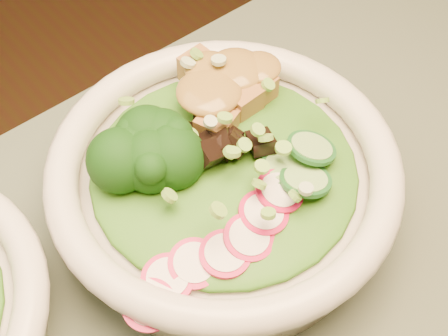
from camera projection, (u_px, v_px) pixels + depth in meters
salad_bowl at (224, 183)px, 0.51m from camera, size 0.28×0.28×0.08m
lettuce_bed at (224, 167)px, 0.49m from camera, size 0.21×0.21×0.03m
broccoli_florets at (139, 159)px, 0.47m from camera, size 0.10×0.09×0.05m
radish_slices at (232, 241)px, 0.44m from camera, size 0.12×0.06×0.02m
cucumber_slices at (312, 156)px, 0.48m from camera, size 0.09×0.09×0.04m
mushroom_heap at (223, 143)px, 0.49m from camera, size 0.09×0.09×0.04m
tofu_cubes at (223, 95)px, 0.52m from camera, size 0.10×0.08×0.04m
peanut_sauce at (223, 83)px, 0.51m from camera, size 0.07×0.06×0.02m
scallion_garnish at (224, 147)px, 0.47m from camera, size 0.20×0.20×0.03m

